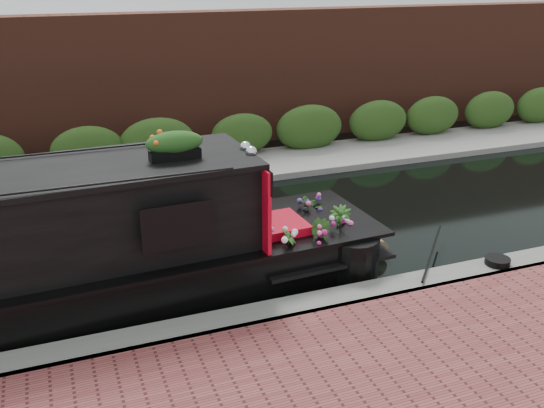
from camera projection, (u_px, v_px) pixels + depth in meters
name	position (u px, v px, depth m)	size (l,w,h in m)	color
ground	(216.00, 240.00, 12.41)	(80.00, 80.00, 0.00)	black
near_bank_coping	(274.00, 323.00, 9.54)	(40.00, 0.60, 0.50)	slate
far_bank_path	(173.00, 178.00, 16.06)	(40.00, 2.40, 0.34)	gray
far_hedge	(166.00, 168.00, 16.84)	(40.00, 1.10, 2.80)	#264517
far_brick_wall	(152.00, 148.00, 18.67)	(40.00, 1.00, 8.00)	#582B1E
rope_fender	(375.00, 246.00, 11.70)	(0.38, 0.38, 0.38)	brown
coiled_mooring_rope	(497.00, 261.00, 10.86)	(0.45, 0.45, 0.12)	black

